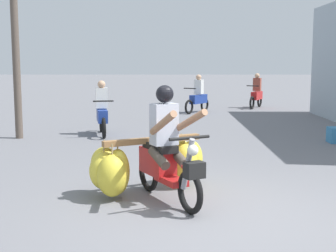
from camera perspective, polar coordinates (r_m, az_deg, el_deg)
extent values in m
plane|color=slate|center=(5.98, 6.33, -10.77)|extent=(120.00, 120.00, 0.00)
torus|color=black|center=(5.99, 2.65, -7.90)|extent=(0.34, 0.53, 0.56)
torus|color=black|center=(7.02, -2.36, -5.55)|extent=(0.34, 0.53, 0.56)
cube|color=red|center=(6.40, 0.36, -6.49)|extent=(0.48, 0.61, 0.08)
cube|color=red|center=(6.70, -1.26, -4.25)|extent=(0.55, 0.70, 0.36)
cube|color=black|center=(6.59, -0.95, -2.51)|extent=(0.51, 0.65, 0.10)
cylinder|color=gray|center=(5.96, 2.38, -4.61)|extent=(0.20, 0.28, 0.69)
cylinder|color=black|center=(5.86, 2.59, -1.43)|extent=(0.51, 0.30, 0.04)
sphere|color=silver|center=(5.81, 2.98, -2.91)|extent=(0.14, 0.14, 0.14)
cube|color=black|center=(5.83, 3.17, -5.29)|extent=(0.29, 0.25, 0.20)
cube|color=red|center=(5.91, 2.67, -5.10)|extent=(0.22, 0.29, 0.04)
cube|color=olive|center=(6.78, -1.83, -1.70)|extent=(1.37, 0.80, 0.08)
cube|color=olive|center=(6.95, -2.49, -1.72)|extent=(1.23, 0.71, 0.06)
ellipsoid|color=gold|center=(6.54, -6.65, -5.91)|extent=(0.59, 0.59, 0.58)
cylinder|color=#998459|center=(6.47, -6.70, -2.91)|extent=(0.02, 0.02, 0.17)
ellipsoid|color=yellow|center=(6.67, -6.01, -5.46)|extent=(0.46, 0.45, 0.64)
cylinder|color=#998459|center=(6.60, -6.05, -2.47)|extent=(0.02, 0.02, 0.13)
ellipsoid|color=yellow|center=(6.68, -7.62, -5.34)|extent=(0.54, 0.52, 0.53)
cylinder|color=#998459|center=(6.62, -7.67, -2.66)|extent=(0.02, 0.02, 0.17)
ellipsoid|color=yellow|center=(7.39, 1.62, -4.15)|extent=(0.55, 0.53, 0.64)
cylinder|color=#998459|center=(7.33, 1.63, -1.43)|extent=(0.02, 0.02, 0.13)
ellipsoid|color=gold|center=(7.11, 1.95, -4.23)|extent=(0.48, 0.46, 0.56)
cylinder|color=#998459|center=(7.05, 1.97, -1.74)|extent=(0.02, 0.02, 0.12)
ellipsoid|color=gold|center=(7.26, 2.81, -3.92)|extent=(0.42, 0.39, 0.56)
cylinder|color=#998459|center=(7.21, 2.82, -1.53)|extent=(0.02, 0.02, 0.12)
ellipsoid|color=yellow|center=(6.85, -7.61, -4.38)|extent=(0.52, 0.51, 0.46)
cylinder|color=#998459|center=(6.80, -7.65, -2.21)|extent=(0.02, 0.02, 0.13)
cube|color=#B2B7C6|center=(6.43, -0.47, 0.22)|extent=(0.40, 0.35, 0.56)
sphere|color=black|center=(6.37, -0.40, 3.85)|extent=(0.24, 0.24, 0.24)
cylinder|color=#9E7051|center=(6.22, 2.56, 0.55)|extent=(0.46, 0.65, 0.39)
cylinder|color=#9E7051|center=(6.04, -0.63, 0.34)|extent=(0.38, 0.69, 0.39)
cylinder|color=#4C4238|center=(6.47, 1.12, -3.61)|extent=(0.32, 0.45, 0.27)
cylinder|color=#4C4238|center=(6.34, -1.10, -3.84)|extent=(0.32, 0.45, 0.27)
torus|color=black|center=(19.01, 10.02, 2.76)|extent=(0.30, 0.50, 0.52)
torus|color=black|center=(20.07, 10.90, 3.00)|extent=(0.30, 0.50, 0.52)
cube|color=red|center=(19.62, 10.57, 3.60)|extent=(0.61, 0.91, 0.32)
cylinder|color=black|center=(19.01, 10.11, 4.75)|extent=(0.47, 0.25, 0.04)
cube|color=#994738|center=(19.61, 10.61, 4.91)|extent=(0.36, 0.31, 0.52)
sphere|color=tan|center=(19.57, 10.62, 5.93)|extent=(0.20, 0.20, 0.20)
torus|color=black|center=(11.79, -7.68, -0.25)|extent=(0.18, 0.53, 0.52)
torus|color=black|center=(12.87, -7.99, 0.43)|extent=(0.18, 0.53, 0.52)
cube|color=navy|center=(12.40, -7.89, 1.26)|extent=(0.42, 0.93, 0.32)
cylinder|color=black|center=(11.76, -7.75, 2.97)|extent=(0.50, 0.14, 0.04)
cube|color=silver|center=(12.38, -7.94, 3.34)|extent=(0.33, 0.26, 0.52)
sphere|color=tan|center=(12.33, -7.96, 4.96)|extent=(0.20, 0.20, 0.20)
torus|color=black|center=(17.03, 2.53, 2.29)|extent=(0.36, 0.47, 0.52)
torus|color=black|center=(17.97, 4.40, 2.56)|extent=(0.36, 0.47, 0.52)
cube|color=navy|center=(17.57, 3.66, 3.24)|extent=(0.70, 0.88, 0.32)
cylinder|color=black|center=(17.03, 2.63, 4.52)|extent=(0.43, 0.31, 0.04)
cube|color=silver|center=(17.55, 3.71, 4.70)|extent=(0.36, 0.33, 0.52)
sphere|color=tan|center=(17.52, 3.69, 5.84)|extent=(0.20, 0.20, 0.20)
cylinder|color=brown|center=(12.23, -17.91, 12.31)|extent=(0.18, 0.18, 5.87)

